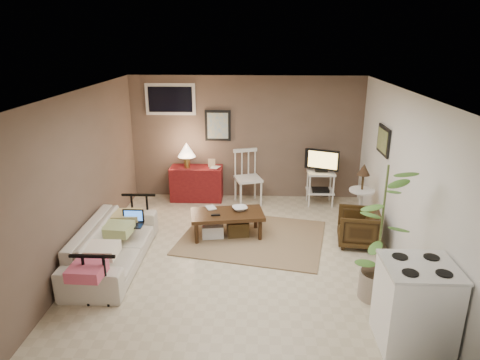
{
  "coord_description": "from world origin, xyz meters",
  "views": [
    {
      "loc": [
        0.22,
        -5.67,
        3.1
      ],
      "look_at": [
        -0.03,
        0.35,
        1.06
      ],
      "focal_mm": 32.0,
      "sensor_mm": 36.0,
      "label": 1
    }
  ],
  "objects_px": {
    "armchair": "(358,226)",
    "stove": "(415,305)",
    "red_console": "(196,180)",
    "tv_stand": "(321,176)",
    "spindle_chair": "(248,179)",
    "potted_plant": "(381,229)",
    "coffee_table": "(227,222)",
    "sofa": "(112,238)",
    "side_table": "(362,189)"
  },
  "relations": [
    {
      "from": "armchair",
      "to": "side_table",
      "type": "bearing_deg",
      "value": 173.48
    },
    {
      "from": "tv_stand",
      "to": "potted_plant",
      "type": "height_order",
      "value": "potted_plant"
    },
    {
      "from": "sofa",
      "to": "potted_plant",
      "type": "height_order",
      "value": "potted_plant"
    },
    {
      "from": "spindle_chair",
      "to": "stove",
      "type": "relative_size",
      "value": 1.1
    },
    {
      "from": "side_table",
      "to": "coffee_table",
      "type": "bearing_deg",
      "value": -168.14
    },
    {
      "from": "potted_plant",
      "to": "coffee_table",
      "type": "bearing_deg",
      "value": 140.08
    },
    {
      "from": "sofa",
      "to": "red_console",
      "type": "relative_size",
      "value": 1.77
    },
    {
      "from": "side_table",
      "to": "sofa",
      "type": "bearing_deg",
      "value": -159.43
    },
    {
      "from": "coffee_table",
      "to": "armchair",
      "type": "distance_m",
      "value": 2.06
    },
    {
      "from": "sofa",
      "to": "red_console",
      "type": "distance_m",
      "value": 2.7
    },
    {
      "from": "spindle_chair",
      "to": "stove",
      "type": "bearing_deg",
      "value": -65.36
    },
    {
      "from": "coffee_table",
      "to": "side_table",
      "type": "bearing_deg",
      "value": 11.86
    },
    {
      "from": "spindle_chair",
      "to": "armchair",
      "type": "xyz_separation_m",
      "value": [
        1.75,
        -1.7,
        -0.18
      ]
    },
    {
      "from": "red_console",
      "to": "armchair",
      "type": "height_order",
      "value": "red_console"
    },
    {
      "from": "armchair",
      "to": "potted_plant",
      "type": "bearing_deg",
      "value": 4.11
    },
    {
      "from": "sofa",
      "to": "side_table",
      "type": "xyz_separation_m",
      "value": [
        3.77,
        1.41,
        0.29
      ]
    },
    {
      "from": "stove",
      "to": "sofa",
      "type": "bearing_deg",
      "value": 157.57
    },
    {
      "from": "sofa",
      "to": "side_table",
      "type": "height_order",
      "value": "side_table"
    },
    {
      "from": "coffee_table",
      "to": "sofa",
      "type": "distance_m",
      "value": 1.82
    },
    {
      "from": "coffee_table",
      "to": "red_console",
      "type": "relative_size",
      "value": 1.06
    },
    {
      "from": "red_console",
      "to": "side_table",
      "type": "xyz_separation_m",
      "value": [
        2.95,
        -1.16,
        0.29
      ]
    },
    {
      "from": "red_console",
      "to": "tv_stand",
      "type": "height_order",
      "value": "red_console"
    },
    {
      "from": "coffee_table",
      "to": "sofa",
      "type": "bearing_deg",
      "value": -148.45
    },
    {
      "from": "sofa",
      "to": "red_console",
      "type": "xyz_separation_m",
      "value": [
        0.82,
        2.58,
        0.0
      ]
    },
    {
      "from": "sofa",
      "to": "potted_plant",
      "type": "bearing_deg",
      "value": -101.12
    },
    {
      "from": "side_table",
      "to": "potted_plant",
      "type": "xyz_separation_m",
      "value": [
        -0.28,
        -2.1,
        0.24
      ]
    },
    {
      "from": "spindle_chair",
      "to": "armchair",
      "type": "distance_m",
      "value": 2.45
    },
    {
      "from": "tv_stand",
      "to": "potted_plant",
      "type": "relative_size",
      "value": 0.62
    },
    {
      "from": "red_console",
      "to": "tv_stand",
      "type": "relative_size",
      "value": 1.07
    },
    {
      "from": "tv_stand",
      "to": "potted_plant",
      "type": "bearing_deg",
      "value": -85.29
    },
    {
      "from": "sofa",
      "to": "spindle_chair",
      "type": "height_order",
      "value": "spindle_chair"
    },
    {
      "from": "stove",
      "to": "coffee_table",
      "type": "bearing_deg",
      "value": 130.81
    },
    {
      "from": "spindle_chair",
      "to": "red_console",
      "type": "bearing_deg",
      "value": 173.35
    },
    {
      "from": "coffee_table",
      "to": "potted_plant",
      "type": "relative_size",
      "value": 0.71
    },
    {
      "from": "side_table",
      "to": "red_console",
      "type": "bearing_deg",
      "value": 158.49
    },
    {
      "from": "armchair",
      "to": "stove",
      "type": "height_order",
      "value": "stove"
    },
    {
      "from": "spindle_chair",
      "to": "potted_plant",
      "type": "bearing_deg",
      "value": -62.33
    },
    {
      "from": "tv_stand",
      "to": "side_table",
      "type": "distance_m",
      "value": 1.16
    },
    {
      "from": "tv_stand",
      "to": "armchair",
      "type": "xyz_separation_m",
      "value": [
        0.36,
        -1.69,
        -0.26
      ]
    },
    {
      "from": "coffee_table",
      "to": "stove",
      "type": "xyz_separation_m",
      "value": [
        2.12,
        -2.46,
        0.22
      ]
    },
    {
      "from": "coffee_table",
      "to": "potted_plant",
      "type": "xyz_separation_m",
      "value": [
        1.95,
        -1.63,
        0.69
      ]
    },
    {
      "from": "spindle_chair",
      "to": "potted_plant",
      "type": "height_order",
      "value": "potted_plant"
    },
    {
      "from": "sofa",
      "to": "armchair",
      "type": "bearing_deg",
      "value": -78.16
    },
    {
      "from": "sofa",
      "to": "armchair",
      "type": "relative_size",
      "value": 3.32
    },
    {
      "from": "red_console",
      "to": "spindle_chair",
      "type": "bearing_deg",
      "value": -6.65
    },
    {
      "from": "tv_stand",
      "to": "stove",
      "type": "height_order",
      "value": "tv_stand"
    },
    {
      "from": "armchair",
      "to": "stove",
      "type": "xyz_separation_m",
      "value": [
        0.07,
        -2.27,
        0.16
      ]
    },
    {
      "from": "coffee_table",
      "to": "stove",
      "type": "height_order",
      "value": "stove"
    },
    {
      "from": "side_table",
      "to": "armchair",
      "type": "height_order",
      "value": "side_table"
    },
    {
      "from": "sofa",
      "to": "spindle_chair",
      "type": "relative_size",
      "value": 1.98
    }
  ]
}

